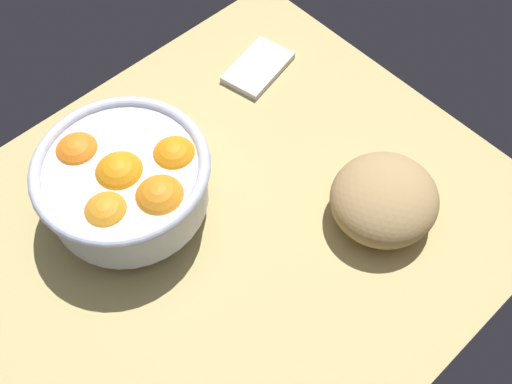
# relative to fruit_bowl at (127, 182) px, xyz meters

# --- Properties ---
(ground_plane) EXTENTS (0.72, 0.65, 0.03)m
(ground_plane) POSITION_rel_fruit_bowl_xyz_m (0.10, -0.10, -0.09)
(ground_plane) COLOR tan
(fruit_bowl) EXTENTS (0.23, 0.23, 0.12)m
(fruit_bowl) POSITION_rel_fruit_bowl_xyz_m (0.00, 0.00, 0.00)
(fruit_bowl) COLOR silver
(fruit_bowl) RESTS_ON ground
(bread_loaf) EXTENTS (0.16, 0.16, 0.08)m
(bread_loaf) POSITION_rel_fruit_bowl_xyz_m (0.24, -0.23, -0.03)
(bread_loaf) COLOR tan
(bread_loaf) RESTS_ON ground
(napkin_folded) EXTENTS (0.13, 0.09, 0.01)m
(napkin_folded) POSITION_rel_fruit_bowl_xyz_m (0.30, 0.08, -0.07)
(napkin_folded) COLOR silver
(napkin_folded) RESTS_ON ground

